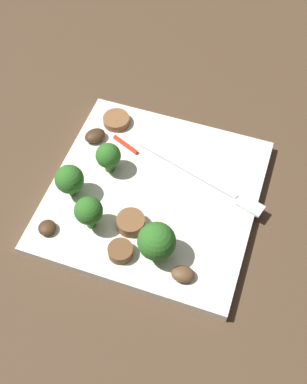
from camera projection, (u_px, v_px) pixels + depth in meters
ground_plane at (154, 199)px, 0.62m from camera, size 1.40×1.40×0.00m
plate at (154, 195)px, 0.61m from camera, size 0.25×0.25×0.01m
fork at (208, 182)px, 0.61m from camera, size 0.18×0.06×0.00m
broccoli_floret_0 at (108, 156)px, 0.60m from camera, size 0.03×0.03×0.04m
broccoli_floret_1 at (157, 241)px, 0.53m from camera, size 0.04×0.04×0.05m
broccoli_floret_2 at (89, 211)px, 0.55m from camera, size 0.03×0.03×0.05m
broccoli_floret_3 at (69, 180)px, 0.58m from camera, size 0.03×0.03×0.05m
sausage_slice_0 at (131, 223)px, 0.57m from camera, size 0.04×0.04×0.02m
sausage_slice_1 at (116, 120)px, 0.66m from camera, size 0.05×0.05×0.01m
sausage_slice_2 at (120, 251)px, 0.55m from camera, size 0.04×0.04×0.01m
mushroom_0 at (183, 274)px, 0.54m from camera, size 0.03×0.02×0.01m
mushroom_1 at (47, 228)px, 0.57m from camera, size 0.02×0.02×0.01m
mushroom_2 at (95, 136)px, 0.64m from camera, size 0.03×0.04×0.01m
pepper_strip_0 at (125, 145)px, 0.64m from camera, size 0.04×0.02×0.00m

